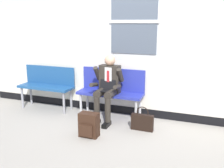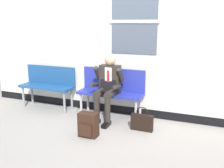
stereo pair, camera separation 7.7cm
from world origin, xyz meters
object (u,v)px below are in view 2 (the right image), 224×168
bench_empty (48,83)px  backpack (88,125)px  person_seated (108,86)px  handbag (142,122)px  bench_with_person (112,89)px

bench_empty → backpack: bench_empty is taller
bench_empty → person_seated: person_seated is taller
bench_empty → handbag: size_ratio=2.79×
bench_with_person → person_seated: (0.00, -0.20, 0.11)m
bench_with_person → person_seated: person_seated is taller
person_seated → backpack: (-0.00, -0.83, -0.48)m
bench_with_person → person_seated: bearing=-90.0°
person_seated → handbag: person_seated is taller
bench_empty → handbag: bearing=-11.4°
bench_empty → handbag: bench_empty is taller
bench_empty → backpack: size_ratio=2.98×
bench_with_person → backpack: (-0.00, -1.04, -0.38)m
backpack → person_seated: bearing=89.7°
handbag → backpack: bearing=-143.6°
bench_with_person → person_seated: size_ratio=1.04×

